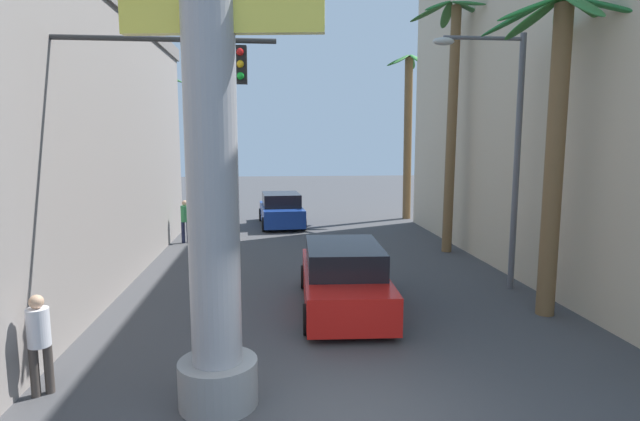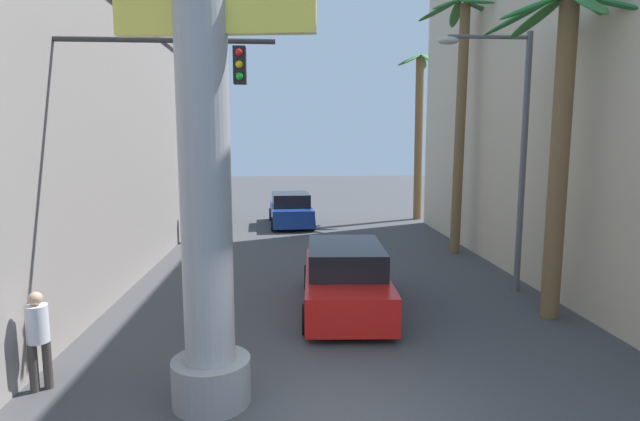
{
  "view_description": "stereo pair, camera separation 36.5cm",
  "coord_description": "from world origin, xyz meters",
  "px_view_note": "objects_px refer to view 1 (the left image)",
  "views": [
    {
      "loc": [
        -1.05,
        -6.33,
        3.99
      ],
      "look_at": [
        0.0,
        4.19,
        2.53
      ],
      "focal_mm": 28.0,
      "sensor_mm": 36.0,
      "label": 1
    },
    {
      "loc": [
        -0.68,
        -6.36,
        3.99
      ],
      "look_at": [
        0.0,
        4.19,
        2.53
      ],
      "focal_mm": 28.0,
      "sensor_mm": 36.0,
      "label": 2
    }
  ],
  "objects_px": {
    "palm_tree_mid_right": "(451,104)",
    "pedestrian_curb_left": "(39,337)",
    "pedestrian_far_left": "(185,218)",
    "car_far": "(281,210)",
    "palm_tree_far_right": "(408,127)",
    "car_lead": "(344,278)",
    "street_lamp": "(504,137)",
    "neon_sign_pole": "(209,52)",
    "traffic_light_mast": "(109,131)",
    "palm_tree_far_left": "(161,134)",
    "palm_tree_near_right": "(556,119)"
  },
  "relations": [
    {
      "from": "palm_tree_far_right",
      "to": "palm_tree_near_right",
      "type": "distance_m",
      "value": 14.71
    },
    {
      "from": "traffic_light_mast",
      "to": "car_lead",
      "type": "xyz_separation_m",
      "value": [
        4.76,
        1.65,
        -3.45
      ]
    },
    {
      "from": "palm_tree_mid_right",
      "to": "palm_tree_near_right",
      "type": "relative_size",
      "value": 1.24
    },
    {
      "from": "car_lead",
      "to": "car_far",
      "type": "height_order",
      "value": "same"
    },
    {
      "from": "neon_sign_pole",
      "to": "palm_tree_far_left",
      "type": "height_order",
      "value": "neon_sign_pole"
    },
    {
      "from": "car_far",
      "to": "palm_tree_mid_right",
      "type": "height_order",
      "value": "palm_tree_mid_right"
    },
    {
      "from": "traffic_light_mast",
      "to": "palm_tree_far_right",
      "type": "relative_size",
      "value": 0.71
    },
    {
      "from": "palm_tree_far_left",
      "to": "palm_tree_far_right",
      "type": "relative_size",
      "value": 0.85
    },
    {
      "from": "pedestrian_far_left",
      "to": "neon_sign_pole",
      "type": "bearing_deg",
      "value": -78.6
    },
    {
      "from": "pedestrian_far_left",
      "to": "car_lead",
      "type": "bearing_deg",
      "value": -58.74
    },
    {
      "from": "car_far",
      "to": "palm_tree_far_left",
      "type": "xyz_separation_m",
      "value": [
        -5.47,
        -0.01,
        3.61
      ]
    },
    {
      "from": "palm_tree_far_right",
      "to": "street_lamp",
      "type": "bearing_deg",
      "value": -94.32
    },
    {
      "from": "pedestrian_curb_left",
      "to": "neon_sign_pole",
      "type": "bearing_deg",
      "value": -11.48
    },
    {
      "from": "street_lamp",
      "to": "palm_tree_far_left",
      "type": "distance_m",
      "value": 15.72
    },
    {
      "from": "traffic_light_mast",
      "to": "pedestrian_curb_left",
      "type": "bearing_deg",
      "value": -106.6
    },
    {
      "from": "neon_sign_pole",
      "to": "pedestrian_curb_left",
      "type": "bearing_deg",
      "value": 168.52
    },
    {
      "from": "street_lamp",
      "to": "car_far",
      "type": "distance_m",
      "value": 12.94
    },
    {
      "from": "pedestrian_curb_left",
      "to": "pedestrian_far_left",
      "type": "height_order",
      "value": "pedestrian_far_left"
    },
    {
      "from": "pedestrian_curb_left",
      "to": "pedestrian_far_left",
      "type": "bearing_deg",
      "value": 88.77
    },
    {
      "from": "car_far",
      "to": "pedestrian_far_left",
      "type": "bearing_deg",
      "value": -135.26
    },
    {
      "from": "traffic_light_mast",
      "to": "car_far",
      "type": "bearing_deg",
      "value": 75.77
    },
    {
      "from": "traffic_light_mast",
      "to": "pedestrian_curb_left",
      "type": "xyz_separation_m",
      "value": [
        -0.61,
        -2.04,
        -3.23
      ]
    },
    {
      "from": "car_lead",
      "to": "pedestrian_far_left",
      "type": "relative_size",
      "value": 2.81
    },
    {
      "from": "palm_tree_far_right",
      "to": "palm_tree_mid_right",
      "type": "bearing_deg",
      "value": -94.61
    },
    {
      "from": "palm_tree_far_left",
      "to": "pedestrian_far_left",
      "type": "height_order",
      "value": "palm_tree_far_left"
    },
    {
      "from": "car_far",
      "to": "palm_tree_near_right",
      "type": "bearing_deg",
      "value": -65.97
    },
    {
      "from": "neon_sign_pole",
      "to": "street_lamp",
      "type": "bearing_deg",
      "value": 37.77
    },
    {
      "from": "street_lamp",
      "to": "pedestrian_curb_left",
      "type": "height_order",
      "value": "street_lamp"
    },
    {
      "from": "car_far",
      "to": "palm_tree_mid_right",
      "type": "bearing_deg",
      "value": -46.51
    },
    {
      "from": "street_lamp",
      "to": "car_lead",
      "type": "relative_size",
      "value": 1.41
    },
    {
      "from": "street_lamp",
      "to": "traffic_light_mast",
      "type": "height_order",
      "value": "street_lamp"
    },
    {
      "from": "neon_sign_pole",
      "to": "palm_tree_mid_right",
      "type": "distance_m",
      "value": 12.57
    },
    {
      "from": "palm_tree_far_left",
      "to": "traffic_light_mast",
      "type": "bearing_deg",
      "value": -82.08
    },
    {
      "from": "neon_sign_pole",
      "to": "car_far",
      "type": "height_order",
      "value": "neon_sign_pole"
    },
    {
      "from": "palm_tree_near_right",
      "to": "palm_tree_far_left",
      "type": "bearing_deg",
      "value": 130.79
    },
    {
      "from": "car_far",
      "to": "palm_tree_far_right",
      "type": "bearing_deg",
      "value": 13.31
    },
    {
      "from": "neon_sign_pole",
      "to": "pedestrian_curb_left",
      "type": "xyz_separation_m",
      "value": [
        -2.82,
        0.57,
        -4.27
      ]
    },
    {
      "from": "traffic_light_mast",
      "to": "car_far",
      "type": "xyz_separation_m",
      "value": [
        3.53,
        13.92,
        -3.45
      ]
    },
    {
      "from": "palm_tree_mid_right",
      "to": "palm_tree_far_left",
      "type": "bearing_deg",
      "value": 151.23
    },
    {
      "from": "car_far",
      "to": "pedestrian_far_left",
      "type": "xyz_separation_m",
      "value": [
        -3.88,
        -3.84,
        0.26
      ]
    },
    {
      "from": "palm_tree_mid_right",
      "to": "pedestrian_curb_left",
      "type": "bearing_deg",
      "value": -136.21
    },
    {
      "from": "pedestrian_curb_left",
      "to": "street_lamp",
      "type": "bearing_deg",
      "value": 26.23
    },
    {
      "from": "pedestrian_far_left",
      "to": "car_far",
      "type": "bearing_deg",
      "value": 44.74
    },
    {
      "from": "traffic_light_mast",
      "to": "pedestrian_far_left",
      "type": "bearing_deg",
      "value": 91.99
    },
    {
      "from": "pedestrian_curb_left",
      "to": "palm_tree_mid_right",
      "type": "bearing_deg",
      "value": 43.79
    },
    {
      "from": "neon_sign_pole",
      "to": "palm_tree_near_right",
      "type": "height_order",
      "value": "neon_sign_pole"
    },
    {
      "from": "car_lead",
      "to": "pedestrian_curb_left",
      "type": "bearing_deg",
      "value": -145.46
    },
    {
      "from": "street_lamp",
      "to": "palm_tree_far_right",
      "type": "relative_size",
      "value": 0.8
    },
    {
      "from": "palm_tree_mid_right",
      "to": "palm_tree_far_right",
      "type": "bearing_deg",
      "value": 85.39
    },
    {
      "from": "neon_sign_pole",
      "to": "car_lead",
      "type": "relative_size",
      "value": 2.33
    }
  ]
}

